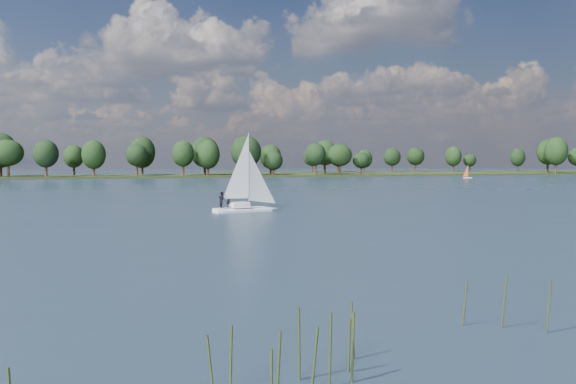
# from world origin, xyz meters

# --- Properties ---
(ground) EXTENTS (700.00, 700.00, 0.00)m
(ground) POSITION_xyz_m (0.00, 100.00, 0.00)
(ground) COLOR #233342
(ground) RESTS_ON ground
(far_shore) EXTENTS (660.00, 40.00, 1.50)m
(far_shore) POSITION_xyz_m (0.00, 212.00, 0.00)
(far_shore) COLOR black
(far_shore) RESTS_ON ground
(far_shore_back) EXTENTS (220.00, 30.00, 1.40)m
(far_shore_back) POSITION_xyz_m (160.00, 260.00, 0.00)
(far_shore_back) COLOR black
(far_shore_back) RESTS_ON ground
(sailboat) EXTENTS (7.24, 3.35, 9.20)m
(sailboat) POSITION_xyz_m (11.82, 44.16, 2.57)
(sailboat) COLOR white
(sailboat) RESTS_ON ground
(dinghy_orange) EXTENTS (3.03, 2.69, 4.69)m
(dinghy_orange) POSITION_xyz_m (120.57, 162.51, 1.11)
(dinghy_orange) COLOR silver
(dinghy_orange) RESTS_ON ground
(treeline) EXTENTS (562.60, 73.65, 18.85)m
(treeline) POSITION_xyz_m (-2.88, 208.74, 8.12)
(treeline) COLOR black
(treeline) RESTS_ON ground
(reeds) EXTENTS (59.37, 9.18, 2.03)m
(reeds) POSITION_xyz_m (-0.59, -9.53, 0.88)
(reeds) COLOR #283316
(reeds) RESTS_ON ground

